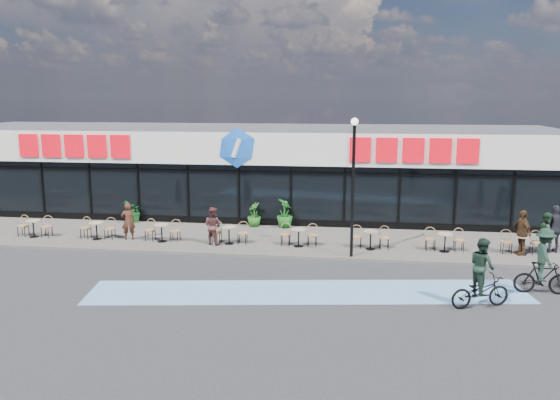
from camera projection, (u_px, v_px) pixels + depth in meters
The scene contains 23 objects.
ground at pixel (200, 272), 19.48m from camera, with size 120.00×120.00×0.00m, color #28282B.
sidewalk at pixel (228, 238), 23.85m from camera, with size 44.00×5.00×0.10m, color #605C55.
bike_lane at pixel (308, 292), 17.50m from camera, with size 14.00×2.20×0.01m, color #6591BE.
building at pixel (250, 170), 28.70m from camera, with size 30.60×6.57×4.75m.
lamp_post at pixel (353, 176), 20.41m from camera, with size 0.28×0.28×5.29m.
bistro_set_1 at pixel (35, 226), 23.89m from camera, with size 1.54×0.62×0.90m.
bistro_set_2 at pixel (97, 228), 23.51m from camera, with size 1.54×0.62×0.90m.
bistro_set_3 at pixel (162, 231), 23.14m from camera, with size 1.54×0.62×0.90m.
bistro_set_4 at pixel (230, 233), 22.77m from camera, with size 1.54×0.62×0.90m.
bistro_set_5 at pixel (299, 235), 22.39m from camera, with size 1.54×0.62×0.90m.
bistro_set_6 at pixel (370, 237), 22.02m from camera, with size 1.54×0.62×0.90m.
bistro_set_7 at pixel (445, 240), 21.65m from camera, with size 1.54×0.62×0.90m.
bistro_set_8 at pixel (521, 242), 21.27m from camera, with size 1.54×0.62×0.90m.
potted_plant_left at pixel (134, 212), 26.51m from camera, with size 0.95×0.83×1.06m, color #19581F.
potted_plant_mid at pixel (285, 213), 25.47m from camera, with size 0.75×0.75×1.35m, color #185518.
potted_plant_right at pixel (254, 214), 25.70m from camera, with size 0.64×0.64×1.15m, color #215C1A.
patron_left at pixel (128, 221), 23.33m from camera, with size 0.58×0.38×1.59m, color #412217.
patron_right at pixel (213, 226), 22.56m from camera, with size 0.77×0.60×1.58m, color #522C2A.
pedestrian_a at pixel (522, 232), 21.11m from camera, with size 1.04×0.43×1.77m, color #3E2816.
pedestrian_b at pixel (547, 233), 21.26m from camera, with size 0.80×0.62×1.64m, color #1A2E1E.
pedestrian_c at pixel (555, 229), 21.35m from camera, with size 1.12×0.46×1.90m, color #212029.
cyclist_a at pixel (481, 281), 16.08m from camera, with size 1.98×1.26×2.13m.
cyclist_b at pixel (543, 265), 17.16m from camera, with size 1.74×1.10×2.14m.
Camera 1 is at (5.29, -18.10, 6.22)m, focal length 35.00 mm.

